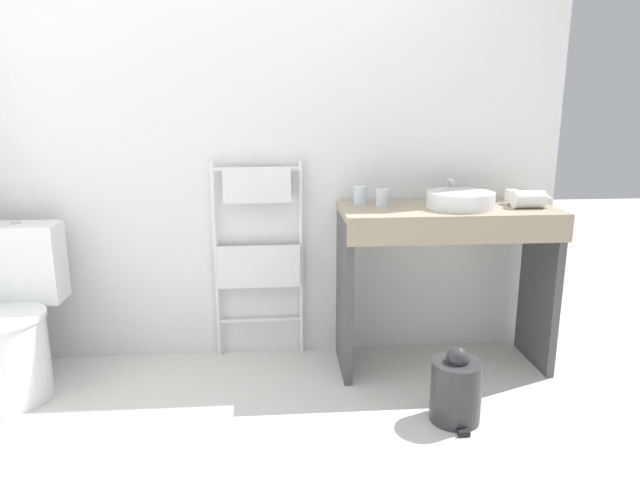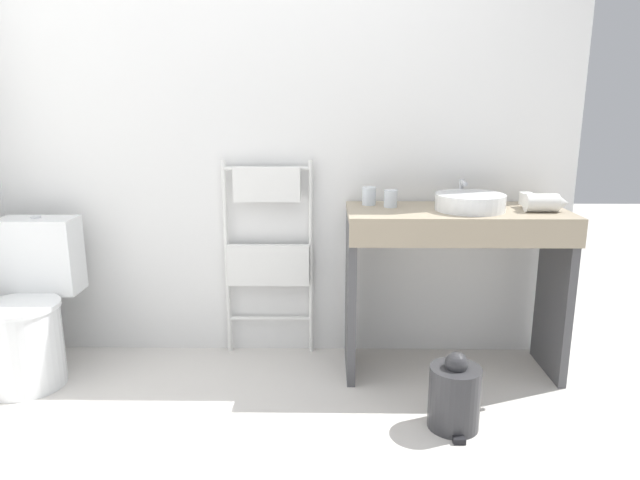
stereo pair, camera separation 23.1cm
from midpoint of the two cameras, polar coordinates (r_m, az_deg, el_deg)
wall_back at (r=3.07m, az=-2.33°, el=11.21°), size 3.18×0.12×2.47m
toilet at (r=3.15m, az=-25.21°, el=-6.70°), size 0.39×0.54×0.81m
towel_radiator at (r=3.04m, az=-3.07°, el=0.07°), size 0.48×0.06×1.07m
vanity_counter at (r=2.95m, az=15.53°, el=-2.13°), size 1.07×0.47×0.85m
sink_basin at (r=2.89m, az=17.02°, el=3.67°), size 0.34×0.34×0.08m
faucet at (r=3.06m, az=16.14°, el=4.98°), size 0.02×0.10×0.12m
cup_near_wall at (r=2.93m, az=7.19°, el=4.37°), size 0.07×0.07×0.09m
cup_near_edge at (r=2.89m, az=9.37°, el=4.09°), size 0.07×0.07×0.09m
hair_dryer at (r=2.99m, az=23.45°, el=3.47°), size 0.21×0.19×0.09m
trash_bin at (r=2.61m, az=15.87°, el=-14.77°), size 0.22×0.25×0.35m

